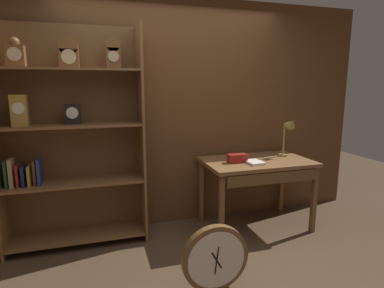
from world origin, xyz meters
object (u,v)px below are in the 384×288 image
(bookshelf, at_px, (70,135))
(round_clock_large, at_px, (215,260))
(workbench, at_px, (257,168))
(toolbox_small, at_px, (237,158))
(open_repair_manual, at_px, (254,162))
(desk_lamp, at_px, (290,130))

(bookshelf, relative_size, round_clock_large, 3.84)
(bookshelf, distance_m, workbench, 2.04)
(toolbox_small, bearing_deg, workbench, 2.87)
(bookshelf, height_order, toolbox_small, bookshelf)
(bookshelf, xyz_separation_m, open_repair_manual, (1.88, -0.34, -0.33))
(toolbox_small, bearing_deg, bookshelf, 171.95)
(bookshelf, relative_size, toolbox_small, 10.60)
(bookshelf, bearing_deg, desk_lamp, -3.42)
(toolbox_small, height_order, open_repair_manual, toolbox_small)
(workbench, bearing_deg, desk_lamp, 10.67)
(workbench, height_order, desk_lamp, desk_lamp)
(desk_lamp, xyz_separation_m, toolbox_small, (-0.71, -0.10, -0.28))
(toolbox_small, height_order, round_clock_large, toolbox_small)
(bookshelf, relative_size, workbench, 1.85)
(workbench, distance_m, desk_lamp, 0.62)
(bookshelf, xyz_separation_m, toolbox_small, (1.72, -0.24, -0.30))
(bookshelf, xyz_separation_m, desk_lamp, (2.43, -0.14, -0.02))
(workbench, xyz_separation_m, desk_lamp, (0.45, 0.08, 0.41))
(workbench, bearing_deg, bookshelf, 173.37)
(toolbox_small, bearing_deg, round_clock_large, -122.79)
(desk_lamp, bearing_deg, bookshelf, 176.58)
(workbench, relative_size, open_repair_manual, 5.49)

